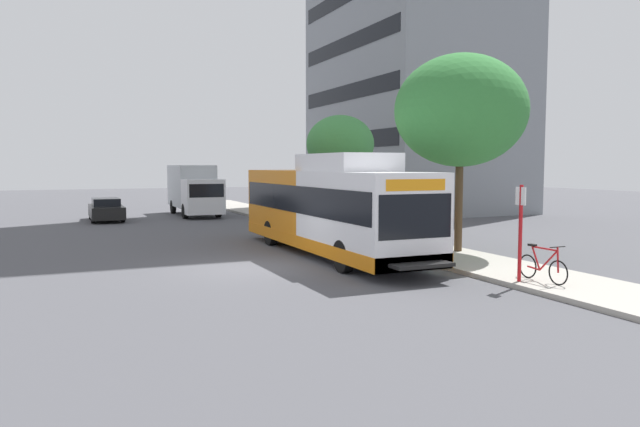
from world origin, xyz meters
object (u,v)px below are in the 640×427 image
street_tree_mid_block (340,144)px  parked_car_far_lane (106,210)px  street_tree_near_stop (461,111)px  box_truck_background (194,189)px  transit_bus (329,208)px  bus_stop_sign_pole (520,226)px  bicycle_parked (543,266)px

street_tree_mid_block → parked_car_far_lane: street_tree_mid_block is taller
street_tree_near_stop → street_tree_mid_block: bearing=90.9°
parked_car_far_lane → box_truck_background: bearing=17.3°
transit_bus → bus_stop_sign_pole: 7.62m
parked_car_far_lane → transit_bus: bearing=-69.3°
street_tree_mid_block → transit_bus: bearing=-118.1°
bus_stop_sign_pole → street_tree_mid_block: 15.34m
transit_bus → bicycle_parked: size_ratio=6.96×
bus_stop_sign_pole → parked_car_far_lane: 26.09m
transit_bus → bus_stop_sign_pole: bearing=-72.5°
bicycle_parked → parked_car_far_lane: (-9.37, 24.81, 0.10)m
transit_bus → street_tree_near_stop: size_ratio=1.73×
bus_stop_sign_pole → transit_bus: bearing=107.5°
box_truck_background → bus_stop_sign_pole: bearing=-82.9°
box_truck_background → street_tree_near_stop: bearing=-75.8°
street_tree_near_stop → box_truck_background: bearing=104.2°
bus_stop_sign_pole → street_tree_near_stop: street_tree_near_stop is taller
bicycle_parked → street_tree_mid_block: street_tree_mid_block is taller
transit_bus → parked_car_far_lane: bearing=110.7°
street_tree_near_stop → box_truck_background: size_ratio=1.01×
bicycle_parked → parked_car_far_lane: size_ratio=0.39×
box_truck_background → parked_car_far_lane: bearing=-162.7°
bicycle_parked → box_truck_background: (-3.85, 26.53, 1.18)m
transit_bus → box_truck_background: (-1.00, 18.99, 0.04)m
transit_bus → box_truck_background: size_ratio=1.75×
bus_stop_sign_pole → parked_car_far_lane: (-8.81, 24.53, -0.99)m
bus_stop_sign_pole → street_tree_near_stop: size_ratio=0.37×
parked_car_far_lane → street_tree_mid_block: bearing=-41.9°
bicycle_parked → street_tree_mid_block: 15.78m
bicycle_parked → box_truck_background: 26.83m
bus_stop_sign_pole → box_truck_background: bearing=97.1°
bus_stop_sign_pole → bicycle_parked: (0.55, -0.27, -1.09)m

